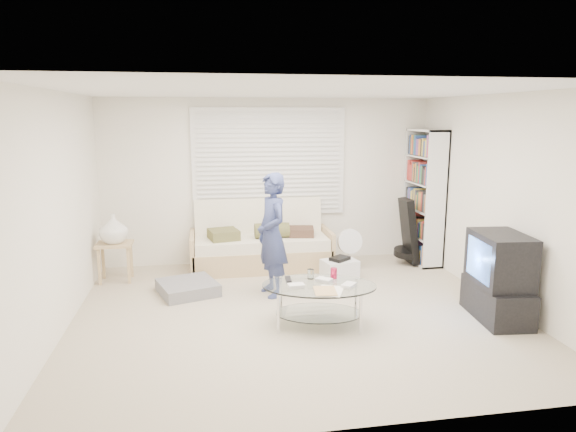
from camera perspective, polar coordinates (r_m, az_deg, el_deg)
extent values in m
plane|color=tan|center=(6.03, 0.85, -10.76)|extent=(5.00, 5.00, 0.00)
cube|color=white|center=(7.88, -2.12, 3.87)|extent=(5.00, 0.02, 2.50)
cube|color=white|center=(3.55, 7.57, -5.33)|extent=(5.00, 0.02, 2.50)
cube|color=white|center=(5.78, -24.29, 0.19)|extent=(0.02, 4.50, 2.50)
cube|color=white|center=(6.61, 22.73, 1.58)|extent=(0.02, 4.50, 2.50)
cube|color=white|center=(5.60, 0.92, 13.72)|extent=(5.00, 4.50, 0.02)
cube|color=white|center=(7.82, -2.11, 6.03)|extent=(2.32, 0.06, 1.62)
cube|color=black|center=(7.80, -2.09, 6.02)|extent=(2.20, 0.01, 1.50)
cube|color=silver|center=(7.78, -2.07, 6.00)|extent=(2.16, 0.04, 1.50)
cube|color=silver|center=(7.80, -2.09, 6.01)|extent=(2.32, 0.08, 1.62)
cube|color=tan|center=(7.67, -2.98, -4.66)|extent=(2.01, 0.80, 0.32)
cube|color=beige|center=(7.58, -2.98, -2.95)|extent=(1.93, 0.74, 0.16)
cube|color=beige|center=(7.85, -3.30, -0.22)|extent=(1.93, 0.22, 0.62)
cube|color=tan|center=(7.59, -10.56, -4.06)|extent=(0.06, 0.80, 0.56)
cube|color=tan|center=(7.81, 4.36, -3.47)|extent=(0.06, 0.80, 0.56)
cube|color=#494F27|center=(7.48, -7.17, -2.04)|extent=(0.48, 0.48, 0.14)
cylinder|color=#494F27|center=(7.50, -1.80, -1.61)|extent=(0.50, 0.22, 0.22)
cube|color=#3E2C1F|center=(7.64, 1.50, -1.75)|extent=(0.42, 0.42, 0.12)
cube|color=#5E5F62|center=(6.76, -11.07, -7.81)|extent=(0.86, 0.86, 0.15)
cube|color=tan|center=(7.38, -18.72, -2.98)|extent=(0.47, 0.38, 0.04)
cube|color=tan|center=(7.35, -20.23, -5.29)|extent=(0.04, 0.04, 0.51)
cube|color=tan|center=(7.28, -17.29, -5.24)|extent=(0.04, 0.04, 0.51)
cube|color=tan|center=(7.62, -19.85, -4.69)|extent=(0.04, 0.04, 0.51)
cube|color=tan|center=(7.56, -17.01, -4.64)|extent=(0.04, 0.04, 0.51)
imported|color=white|center=(7.33, -18.83, -1.33)|extent=(0.38, 0.38, 0.40)
cube|color=white|center=(8.11, 14.90, 2.07)|extent=(0.32, 0.86, 2.04)
cube|color=black|center=(7.98, 13.29, -1.64)|extent=(0.26, 0.36, 1.00)
cylinder|color=black|center=(8.05, 12.94, -3.95)|extent=(0.36, 0.37, 0.15)
cylinder|color=white|center=(7.71, 6.75, -5.77)|extent=(0.25, 0.25, 0.03)
cylinder|color=white|center=(7.66, 6.78, -4.63)|extent=(0.03, 0.03, 0.32)
cylinder|color=white|center=(7.60, 6.83, -2.75)|extent=(0.37, 0.13, 0.37)
cylinder|color=white|center=(7.60, 6.83, -2.75)|extent=(0.10, 0.06, 0.10)
cube|color=white|center=(7.18, 5.75, -5.98)|extent=(0.53, 0.42, 0.28)
cube|color=black|center=(7.13, 5.78, -4.73)|extent=(0.32, 0.31, 0.05)
cube|color=black|center=(6.28, 22.20, -8.77)|extent=(0.56, 0.94, 0.40)
cube|color=black|center=(6.13, 22.53, -4.48)|extent=(0.57, 0.79, 0.58)
cube|color=#629CF8|center=(6.03, 20.50, -4.58)|extent=(0.08, 0.57, 0.44)
ellipsoid|color=silver|center=(5.58, 3.47, -7.72)|extent=(1.36, 1.02, 0.02)
ellipsoid|color=silver|center=(5.68, 3.44, -10.71)|extent=(1.04, 0.78, 0.01)
cylinder|color=silver|center=(5.43, -1.06, -10.86)|extent=(0.03, 0.03, 0.43)
cylinder|color=silver|center=(5.46, 8.06, -10.87)|extent=(0.03, 0.03, 0.43)
cylinder|color=silver|center=(5.89, -0.81, -9.06)|extent=(0.03, 0.03, 0.43)
cylinder|color=silver|center=(5.91, 7.56, -9.08)|extent=(0.03, 0.03, 0.43)
cube|color=white|center=(5.48, 0.90, -7.74)|extent=(0.17, 0.12, 0.04)
cube|color=white|center=(5.68, 4.02, -7.10)|extent=(0.20, 0.20, 0.04)
cube|color=white|center=(5.53, 6.77, -7.64)|extent=(0.20, 0.20, 0.04)
cylinder|color=silver|center=(5.75, 2.53, -6.46)|extent=(0.07, 0.07, 0.11)
cylinder|color=#D31F4D|center=(5.77, 5.10, -6.35)|extent=(0.07, 0.07, 0.12)
cube|color=black|center=(5.70, 0.04, -7.06)|extent=(0.07, 0.19, 0.02)
cube|color=white|center=(5.39, 4.73, -8.28)|extent=(0.36, 0.41, 0.01)
cube|color=tan|center=(5.36, 4.14, -8.28)|extent=(0.26, 0.33, 0.01)
imported|color=navy|center=(6.40, -1.80, -2.12)|extent=(0.50, 0.64, 1.56)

